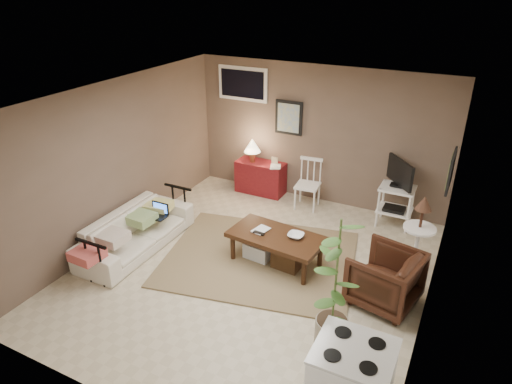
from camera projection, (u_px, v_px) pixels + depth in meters
The scene contains 19 objects.
floor at pixel (252, 270), 6.33m from camera, with size 5.00×5.00×0.00m, color #C1B293.
art_back at pixel (289, 118), 7.92m from camera, with size 0.50×0.03×0.60m, color black.
art_right at pixel (451, 171), 5.62m from camera, with size 0.03×0.60×0.45m, color black.
window at pixel (243, 84), 8.06m from camera, with size 0.96×0.03×0.60m, color white.
rug at pixel (260, 258), 6.57m from camera, with size 2.65×2.12×0.03m, color olive.
coffee_table at pixel (275, 246), 6.36m from camera, with size 1.36×0.79×0.49m.
sofa at pixel (135, 226), 6.69m from camera, with size 1.92×0.56×0.75m, color beige.
sofa_pillows at pixel (127, 228), 6.45m from camera, with size 0.37×1.83×0.13m, color beige, non-canonical shape.
sofa_end_rails at pixel (142, 230), 6.66m from camera, with size 0.52×1.92×0.65m, color black, non-canonical shape.
laptop at pixel (159, 212), 6.83m from camera, with size 0.30×0.22×0.20m.
red_console at pixel (260, 174), 8.43m from camera, with size 0.90×0.40×1.04m.
spindle_chair at pixel (308, 185), 7.87m from camera, with size 0.43×0.43×0.87m.
tv_stand at pixel (397, 192), 7.20m from camera, with size 0.53×0.55×1.14m.
side_table at pixel (420, 226), 6.02m from camera, with size 0.43×0.43×1.14m.
armchair at pixel (385, 276), 5.56m from camera, with size 0.76×0.71×0.78m, color black.
potted_plant at pixel (336, 280), 4.71m from camera, with size 0.40×0.40×1.61m.
bowl at pixel (296, 230), 6.17m from camera, with size 0.22×0.05×0.22m, color #321A0D.
book_table at pixel (256, 221), 6.38m from camera, with size 0.18×0.02×0.25m, color #321A0D.
book_console at pixel (270, 161), 8.07m from camera, with size 0.18×0.02×0.25m, color #321A0D.
Camera 1 is at (2.39, -4.65, 3.72)m, focal length 32.00 mm.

